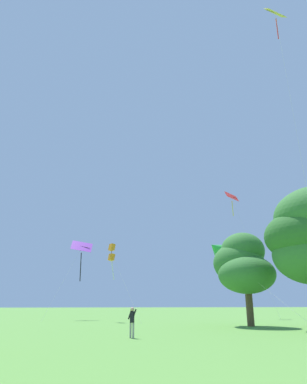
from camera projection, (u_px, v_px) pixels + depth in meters
The scene contains 7 objects.
kite_yellow_diamond at pixel (277, 22), 31.89m from camera, with size 4.48×6.79×28.54m.
kite_purple_streamer at pixel (81, 254), 43.67m from camera, with size 4.86×6.39×9.56m.
kite_orange_box at pixel (112, 253), 38.51m from camera, with size 3.03×6.11×8.18m.
kite_green_small at pixel (215, 248), 32.93m from camera, with size 3.46×11.81×7.68m.
kite_red_high at pixel (232, 201), 52.21m from camera, with size 3.03×7.91×18.17m.
person_in_blue_jacket at pixel (132, 319), 18.90m from camera, with size 0.48×0.31×1.58m.
tree_right_cluster at pixel (243, 265), 29.92m from camera, with size 4.75×5.65×7.81m.
Camera 1 is at (0.22, -2.47, 1.74)m, focal length 32.45 mm.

